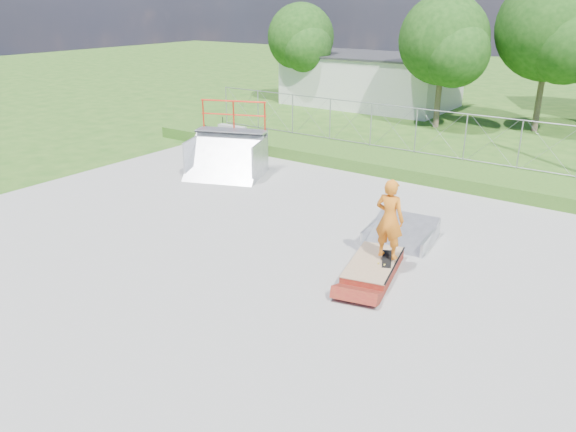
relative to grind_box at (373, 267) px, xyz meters
The scene contains 14 objects.
ground 3.27m from the grind_box, 166.11° to the right, with size 120.00×120.00×0.00m, color #295819.
concrete_pad 3.27m from the grind_box, 166.11° to the right, with size 20.00×16.00×0.04m, color #9B9B98.
grass_berm 9.28m from the grind_box, 110.01° to the left, with size 24.00×3.00×0.50m, color #295819.
grind_box is the anchor object (origin of this frame).
quarter_pipe 9.29m from the grind_box, 154.09° to the left, with size 2.70×2.29×2.70m, color #A3A5AB, non-canonical shape.
flat_bank_ramp 2.20m from the grind_box, 97.35° to the left, with size 1.72×1.84×0.53m, color #A3A5AB, non-canonical shape.
skateboard 0.38m from the grind_box, 38.76° to the left, with size 0.22×0.80×0.02m, color black.
skater 1.23m from the grind_box, 38.76° to the left, with size 0.72×0.47×1.96m, color orange.
concrete_stairs 14.11m from the grind_box, 145.86° to the left, with size 1.50×1.60×0.80m, color #9B9B98, non-canonical shape.
chain_link_fence 10.29m from the grind_box, 108.09° to the left, with size 20.00×0.06×1.80m, color gray, non-canonical shape.
utility_building_flat 24.01m from the grind_box, 117.77° to the left, with size 10.00×6.00×3.00m, color beige.
tree_left_near 18.21m from the grind_box, 106.11° to the left, with size 4.76×4.48×6.65m.
tree_center 19.60m from the grind_box, 91.17° to the left, with size 5.44×5.12×7.60m.
tree_left_far 24.51m from the grind_box, 128.09° to the left, with size 4.42×4.16×6.18m.
Camera 1 is at (8.59, -10.49, 6.27)m, focal length 35.00 mm.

